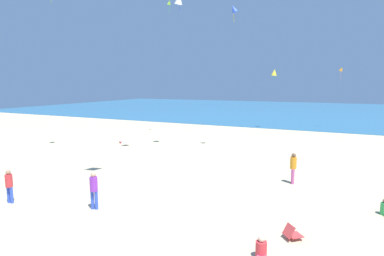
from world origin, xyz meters
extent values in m
plane|color=#C6B58C|center=(0.00, 10.00, 0.00)|extent=(120.00, 120.00, 0.00)
cube|color=teal|center=(0.00, 57.04, 0.03)|extent=(120.00, 60.00, 0.05)
cube|color=#D13D3D|center=(7.16, -0.76, 0.15)|extent=(0.67, 0.67, 0.03)
cube|color=#D13D3D|center=(6.97, -0.93, 0.35)|extent=(0.51, 0.53, 0.41)
cylinder|color=#B7B7BC|center=(7.11, -0.48, 0.08)|extent=(0.02, 0.02, 0.15)
cylinder|color=#B7B7BC|center=(7.43, -0.85, 0.08)|extent=(0.02, 0.02, 0.15)
cube|color=white|center=(-9.08, 10.73, 0.17)|extent=(0.70, 0.64, 0.03)
cube|color=white|center=(-9.16, 10.48, 0.35)|extent=(0.60, 0.35, 0.36)
cylinder|color=#B7B7BC|center=(-9.31, 10.96, 0.09)|extent=(0.02, 0.02, 0.17)
cylinder|color=#B7B7BC|center=(-8.76, 10.78, 0.09)|extent=(0.02, 0.02, 0.17)
cube|color=red|center=(-10.21, 11.44, 0.10)|extent=(0.51, 0.51, 0.20)
cube|color=white|center=(-10.21, 11.44, 0.22)|extent=(0.53, 0.52, 0.04)
cylinder|color=#D8599E|center=(6.18, 5.90, 0.44)|extent=(0.15, 0.15, 0.87)
cylinder|color=#D8599E|center=(6.23, 5.72, 0.44)|extent=(0.15, 0.15, 0.87)
cylinder|color=orange|center=(6.21, 5.81, 1.20)|extent=(0.43, 0.43, 0.65)
sphere|color=brown|center=(6.21, 5.81, 1.63)|extent=(0.24, 0.24, 0.24)
cylinder|color=red|center=(6.34, -2.52, 0.28)|extent=(0.46, 0.46, 0.56)
sphere|color=beige|center=(6.34, -2.52, 0.66)|extent=(0.22, 0.22, 0.22)
cylinder|color=blue|center=(-5.36, -2.90, 0.40)|extent=(0.14, 0.14, 0.79)
cylinder|color=blue|center=(-5.54, -2.93, 0.40)|extent=(0.14, 0.14, 0.79)
cylinder|color=red|center=(-5.45, -2.91, 1.09)|extent=(0.37, 0.37, 0.60)
sphere|color=#A87A5B|center=(-5.45, -2.91, 1.49)|extent=(0.22, 0.22, 0.22)
cylinder|color=blue|center=(-1.42, -1.80, 0.43)|extent=(0.15, 0.15, 0.85)
cylinder|color=blue|center=(-1.24, -1.75, 0.43)|extent=(0.15, 0.15, 0.85)
cylinder|color=purple|center=(-1.33, -1.77, 1.17)|extent=(0.42, 0.42, 0.64)
sphere|color=tan|center=(-1.33, -1.77, 1.60)|extent=(0.23, 0.23, 0.23)
cylinder|color=#99DB33|center=(-12.41, 6.22, 12.05)|extent=(0.05, 0.05, 0.51)
cone|color=#99DB33|center=(-8.07, 17.23, 13.87)|extent=(0.63, 0.56, 0.55)
cylinder|color=green|center=(-8.07, 17.23, 13.26)|extent=(0.16, 0.11, 0.86)
cone|color=blue|center=(0.43, 12.35, 11.40)|extent=(0.81, 0.70, 0.73)
cylinder|color=yellow|center=(0.43, 12.35, 10.78)|extent=(0.14, 0.08, 0.76)
cone|color=orange|center=(8.30, 30.34, 7.37)|extent=(0.68, 0.65, 0.60)
cylinder|color=pink|center=(8.30, 30.34, 6.64)|extent=(0.14, 0.11, 1.04)
cone|color=yellow|center=(0.97, 26.92, 6.97)|extent=(0.95, 0.93, 0.83)
cylinder|color=#1EADAD|center=(0.97, 26.92, 6.30)|extent=(0.12, 0.09, 0.68)
cylinder|color=blue|center=(-3.65, 10.95, 11.61)|extent=(0.09, 0.07, 0.60)
camera|label=1|loc=(8.34, -11.95, 5.58)|focal=29.11mm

